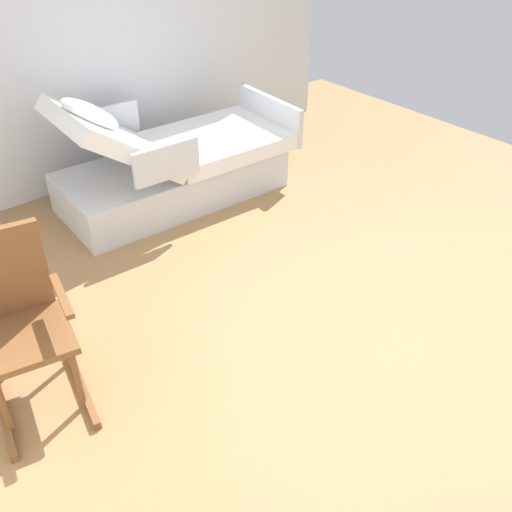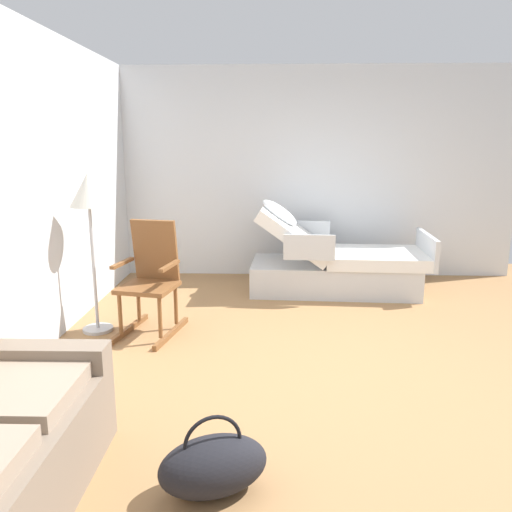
{
  "view_description": "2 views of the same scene",
  "coord_description": "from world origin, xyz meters",
  "views": [
    {
      "loc": [
        -1.9,
        2.2,
        2.56
      ],
      "look_at": [
        0.16,
        0.47,
        0.67
      ],
      "focal_mm": 40.47,
      "sensor_mm": 36.0,
      "label": 1
    },
    {
      "loc": [
        -3.81,
        0.56,
        1.74
      ],
      "look_at": [
        0.2,
        0.69,
        0.84
      ],
      "focal_mm": 35.55,
      "sensor_mm": 36.0,
      "label": 2
    }
  ],
  "objects": [
    {
      "name": "side_wall",
      "position": [
        2.9,
        0.0,
        1.35
      ],
      "size": [
        0.1,
        5.19,
        2.7
      ],
      "primitive_type": "cube",
      "color": "silver",
      "rests_on": "ground"
    },
    {
      "name": "ground_plane",
      "position": [
        0.0,
        0.0,
        0.0
      ],
      "size": [
        7.12,
        7.12,
        0.0
      ],
      "primitive_type": "plane",
      "color": "#9E7247"
    },
    {
      "name": "hospital_bed",
      "position": [
        2.08,
        -0.19,
        0.31
      ],
      "size": [
        1.08,
        2.11,
        1.13
      ],
      "color": "silver",
      "rests_on": "ground"
    },
    {
      "name": "rocking_chair",
      "position": [
        0.68,
        1.68,
        0.5
      ],
      "size": [
        0.84,
        0.61,
        1.05
      ],
      "color": "brown",
      "rests_on": "ground"
    }
  ]
}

